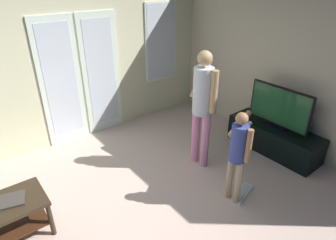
{
  "coord_description": "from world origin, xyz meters",
  "views": [
    {
      "loc": [
        -1.06,
        -2.08,
        2.53
      ],
      "look_at": [
        0.79,
        0.28,
        1.0
      ],
      "focal_mm": 30.67,
      "sensor_mm": 36.0,
      "label": 1
    }
  ],
  "objects_px": {
    "flat_screen_tv": "(279,107)",
    "loose_keyboard": "(242,193)",
    "tv_stand": "(274,138)",
    "person_adult": "(203,101)",
    "coffee_table": "(0,217)",
    "person_child": "(238,150)",
    "laptop_closed": "(6,201)"
  },
  "relations": [
    {
      "from": "loose_keyboard",
      "to": "laptop_closed",
      "type": "xyz_separation_m",
      "value": [
        -2.45,
        1.1,
        0.45
      ]
    },
    {
      "from": "person_child",
      "to": "laptop_closed",
      "type": "relative_size",
      "value": 3.41
    },
    {
      "from": "flat_screen_tv",
      "to": "person_adult",
      "type": "distance_m",
      "value": 1.27
    },
    {
      "from": "tv_stand",
      "to": "person_adult",
      "type": "height_order",
      "value": "person_adult"
    },
    {
      "from": "tv_stand",
      "to": "person_adult",
      "type": "xyz_separation_m",
      "value": [
        -1.15,
        0.47,
        0.8
      ]
    },
    {
      "from": "person_adult",
      "to": "laptop_closed",
      "type": "relative_size",
      "value": 4.78
    },
    {
      "from": "coffee_table",
      "to": "tv_stand",
      "type": "relative_size",
      "value": 0.63
    },
    {
      "from": "flat_screen_tv",
      "to": "person_child",
      "type": "relative_size",
      "value": 0.82
    },
    {
      "from": "tv_stand",
      "to": "laptop_closed",
      "type": "relative_size",
      "value": 4.07
    },
    {
      "from": "tv_stand",
      "to": "coffee_table",
      "type": "bearing_deg",
      "value": 169.34
    },
    {
      "from": "person_adult",
      "to": "person_child",
      "type": "height_order",
      "value": "person_adult"
    },
    {
      "from": "flat_screen_tv",
      "to": "person_adult",
      "type": "xyz_separation_m",
      "value": [
        -1.15,
        0.47,
        0.26
      ]
    },
    {
      "from": "flat_screen_tv",
      "to": "person_child",
      "type": "height_order",
      "value": "person_child"
    },
    {
      "from": "loose_keyboard",
      "to": "laptop_closed",
      "type": "height_order",
      "value": "laptop_closed"
    },
    {
      "from": "person_adult",
      "to": "flat_screen_tv",
      "type": "bearing_deg",
      "value": -22.1
    },
    {
      "from": "coffee_table",
      "to": "flat_screen_tv",
      "type": "relative_size",
      "value": 0.92
    },
    {
      "from": "laptop_closed",
      "to": "flat_screen_tv",
      "type": "bearing_deg",
      "value": 4.88
    },
    {
      "from": "loose_keyboard",
      "to": "coffee_table",
      "type": "bearing_deg",
      "value": 156.86
    },
    {
      "from": "person_adult",
      "to": "coffee_table",
      "type": "bearing_deg",
      "value": 174.86
    },
    {
      "from": "tv_stand",
      "to": "loose_keyboard",
      "type": "distance_m",
      "value": 1.28
    },
    {
      "from": "coffee_table",
      "to": "laptop_closed",
      "type": "relative_size",
      "value": 2.57
    },
    {
      "from": "coffee_table",
      "to": "person_child",
      "type": "xyz_separation_m",
      "value": [
        2.37,
        -1.06,
        0.39
      ]
    },
    {
      "from": "person_adult",
      "to": "loose_keyboard",
      "type": "distance_m",
      "value": 1.31
    },
    {
      "from": "coffee_table",
      "to": "laptop_closed",
      "type": "distance_m",
      "value": 0.17
    },
    {
      "from": "tv_stand",
      "to": "flat_screen_tv",
      "type": "relative_size",
      "value": 1.46
    },
    {
      "from": "tv_stand",
      "to": "person_child",
      "type": "bearing_deg",
      "value": -165.53
    },
    {
      "from": "tv_stand",
      "to": "laptop_closed",
      "type": "height_order",
      "value": "laptop_closed"
    },
    {
      "from": "flat_screen_tv",
      "to": "loose_keyboard",
      "type": "relative_size",
      "value": 2.15
    },
    {
      "from": "tv_stand",
      "to": "laptop_closed",
      "type": "distance_m",
      "value": 3.73
    },
    {
      "from": "loose_keyboard",
      "to": "person_adult",
      "type": "bearing_deg",
      "value": 86.84
    },
    {
      "from": "coffee_table",
      "to": "tv_stand",
      "type": "bearing_deg",
      "value": -10.66
    },
    {
      "from": "flat_screen_tv",
      "to": "laptop_closed",
      "type": "bearing_deg",
      "value": 168.85
    }
  ]
}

